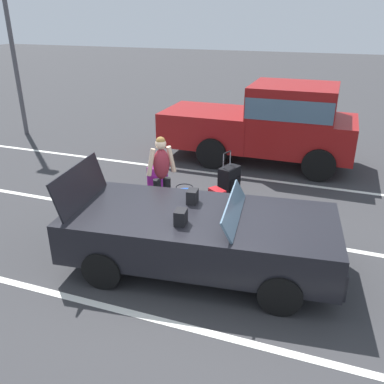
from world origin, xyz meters
name	(u,v)px	position (x,y,z in m)	size (l,w,h in m)	color
ground_plane	(200,266)	(0.00, 0.00, 0.00)	(80.00, 80.00, 0.00)	#333335
lot_line_near	(166,322)	(0.00, -1.37, 0.00)	(18.00, 0.12, 0.01)	silver
lot_line_mid	(222,229)	(0.00, 1.33, 0.00)	(18.00, 0.12, 0.01)	silver
lot_line_far	(253,178)	(0.00, 4.03, 0.00)	(18.00, 0.12, 0.01)	silver
convertible_car	(212,236)	(0.20, 0.02, 0.59)	(4.31, 2.23, 1.53)	black
suitcase_large_black	(229,183)	(-0.24, 2.66, 0.37)	(0.42, 0.54, 1.07)	black
suitcase_medium_bright	(157,181)	(-1.81, 2.39, 0.31)	(0.45, 0.34, 0.82)	#991E8C
suitcase_small_carryon	(217,201)	(-0.31, 1.97, 0.25)	(0.39, 0.36, 0.50)	red
duffel_bag	(185,195)	(-1.11, 2.23, 0.16)	(0.69, 0.62, 0.34)	#1E479E
traveler_person	(162,174)	(-1.24, 1.38, 0.93)	(0.49, 0.49, 1.65)	black
parked_pickup_truck_near	(273,122)	(0.18, 5.35, 1.11)	(5.01, 2.10, 2.10)	maroon
parking_lamp_post	(8,23)	(-8.04, 5.47, 3.43)	(0.50, 0.24, 6.02)	#4C4C51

